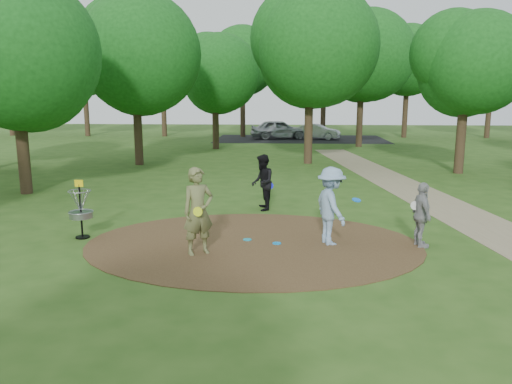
{
  "coord_description": "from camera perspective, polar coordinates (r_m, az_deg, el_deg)",
  "views": [
    {
      "loc": [
        0.79,
        -11.99,
        3.7
      ],
      "look_at": [
        0.0,
        1.2,
        1.1
      ],
      "focal_mm": 35.0,
      "sensor_mm": 36.0,
      "label": 1
    }
  ],
  "objects": [
    {
      "name": "disc_ground_blue",
      "position": [
        12.56,
        2.39,
        -5.87
      ],
      "size": [
        0.22,
        0.22,
        0.02
      ],
      "primitive_type": "cylinder",
      "color": "#0E90EF",
      "rests_on": "dirt_clearing"
    },
    {
      "name": "disc_golf_basket",
      "position": [
        13.67,
        -19.43,
        -1.44
      ],
      "size": [
        0.63,
        0.63,
        1.54
      ],
      "color": "black",
      "rests_on": "ground"
    },
    {
      "name": "player_observer_with_disc",
      "position": [
        11.62,
        -6.62,
        -2.22
      ],
      "size": [
        0.9,
        0.82,
        2.06
      ],
      "color": "olive",
      "rests_on": "ground"
    },
    {
      "name": "car_right",
      "position": [
        41.94,
        6.95,
        6.86
      ],
      "size": [
        4.06,
        2.34,
        1.26
      ],
      "primitive_type": "imported",
      "rotation": [
        0.0,
        0.0,
        1.29
      ],
      "color": "#9FA2A7",
      "rests_on": "ground"
    },
    {
      "name": "ground",
      "position": [
        12.57,
        -0.33,
        -5.99
      ],
      "size": [
        100.0,
        100.0,
        0.0
      ],
      "primitive_type": "plane",
      "color": "#2D5119",
      "rests_on": "ground"
    },
    {
      "name": "player_waiting_with_disc",
      "position": [
        12.81,
        18.4,
        -2.5
      ],
      "size": [
        0.53,
        0.99,
        1.61
      ],
      "color": "#959598",
      "rests_on": "ground"
    },
    {
      "name": "player_throwing_with_disc",
      "position": [
        12.48,
        8.57,
        -1.6
      ],
      "size": [
        1.33,
        1.43,
        1.95
      ],
      "color": "#89A9CC",
      "rests_on": "ground"
    },
    {
      "name": "parking_lot",
      "position": [
        42.17,
        5.08,
        6.06
      ],
      "size": [
        14.0,
        8.0,
        0.01
      ],
      "primitive_type": "cube",
      "color": "black",
      "rests_on": "ground"
    },
    {
      "name": "dirt_clearing",
      "position": [
        12.57,
        -0.33,
        -5.94
      ],
      "size": [
        8.4,
        8.4,
        0.02
      ],
      "primitive_type": "cylinder",
      "color": "#47301C",
      "rests_on": "ground"
    },
    {
      "name": "disc_ground_cyan",
      "position": [
        12.86,
        -1.0,
        -5.45
      ],
      "size": [
        0.22,
        0.22,
        0.02
      ],
      "primitive_type": "cylinder",
      "color": "#169AB7",
      "rests_on": "dirt_clearing"
    },
    {
      "name": "player_walking_with_disc",
      "position": [
        16.03,
        0.73,
        1.09
      ],
      "size": [
        0.76,
        0.94,
        1.81
      ],
      "color": "black",
      "rests_on": "ground"
    },
    {
      "name": "tree_ring",
      "position": [
        22.16,
        2.37,
        15.12
      ],
      "size": [
        37.13,
        45.5,
        9.25
      ],
      "color": "#332316",
      "rests_on": "ground"
    },
    {
      "name": "car_left",
      "position": [
        41.99,
        2.65,
        7.17
      ],
      "size": [
        4.98,
        2.72,
        1.61
      ],
      "primitive_type": "imported",
      "rotation": [
        0.0,
        0.0,
        1.75
      ],
      "color": "#9FA2A6",
      "rests_on": "ground"
    },
    {
      "name": "footpath",
      "position": [
        15.55,
        24.91,
        -3.66
      ],
      "size": [
        7.55,
        39.89,
        0.01
      ],
      "primitive_type": "cube",
      "rotation": [
        0.0,
        0.0,
        0.14
      ],
      "color": "#8C7A5B",
      "rests_on": "ground"
    }
  ]
}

